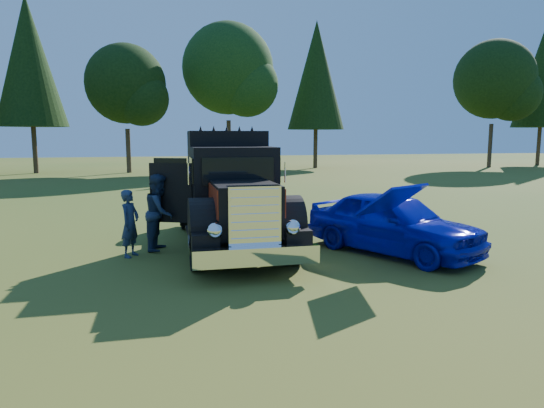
{
  "coord_description": "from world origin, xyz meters",
  "views": [
    {
      "loc": [
        -1.51,
        -10.18,
        2.87
      ],
      "look_at": [
        1.05,
        1.01,
        1.25
      ],
      "focal_mm": 32.0,
      "sensor_mm": 36.0,
      "label": 1
    }
  ],
  "objects_px": {
    "diamond_t_truck": "(232,198)",
    "hotrod_coupe": "(393,223)",
    "spectator_near": "(130,223)",
    "spectator_far": "(160,212)"
  },
  "relations": [
    {
      "from": "diamond_t_truck",
      "to": "spectator_near",
      "type": "bearing_deg",
      "value": -168.19
    },
    {
      "from": "hotrod_coupe",
      "to": "spectator_far",
      "type": "height_order",
      "value": "spectator_far"
    },
    {
      "from": "spectator_near",
      "to": "spectator_far",
      "type": "distance_m",
      "value": 0.92
    },
    {
      "from": "spectator_near",
      "to": "spectator_far",
      "type": "bearing_deg",
      "value": -22.07
    },
    {
      "from": "diamond_t_truck",
      "to": "hotrod_coupe",
      "type": "bearing_deg",
      "value": -23.25
    },
    {
      "from": "diamond_t_truck",
      "to": "hotrod_coupe",
      "type": "height_order",
      "value": "diamond_t_truck"
    },
    {
      "from": "hotrod_coupe",
      "to": "spectator_near",
      "type": "relative_size",
      "value": 2.97
    },
    {
      "from": "spectator_near",
      "to": "hotrod_coupe",
      "type": "bearing_deg",
      "value": -72.14
    },
    {
      "from": "spectator_near",
      "to": "spectator_far",
      "type": "xyz_separation_m",
      "value": [
        0.69,
        0.59,
        0.16
      ]
    },
    {
      "from": "hotrod_coupe",
      "to": "spectator_near",
      "type": "bearing_deg",
      "value": 170.21
    }
  ]
}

